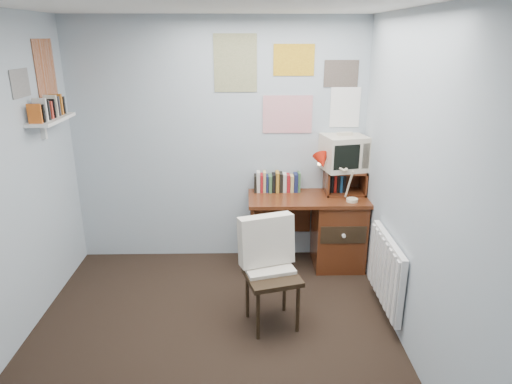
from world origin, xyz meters
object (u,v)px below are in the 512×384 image
desk_lamp (353,182)px  crt_tv (344,151)px  desk (333,229)px  radiator (386,271)px  wall_shelf (51,119)px  tv_riser (345,181)px  desk_chair (272,277)px

desk_lamp → crt_tv: crt_tv is taller
desk → radiator: bearing=-72.8°
wall_shelf → tv_riser: bearing=10.3°
desk_chair → radiator: desk_chair is taller
desk → crt_tv: 0.81m
desk_chair → radiator: (0.97, 0.13, -0.02)m
wall_shelf → desk_chair: bearing=-19.7°
radiator → wall_shelf: wall_shelf is taller
crt_tv → desk: bearing=-137.5°
desk_chair → desk_lamp: desk_lamp is taller
desk_lamp → tv_riser: size_ratio=1.03×
desk → desk_chair: desk_chair is taller
tv_riser → radiator: bearing=-80.7°
desk_chair → crt_tv: (0.78, 1.19, 0.76)m
tv_riser → desk_lamp: bearing=-84.0°
radiator → desk_lamp: bearing=100.4°
desk → crt_tv: (0.09, 0.13, 0.80)m
tv_riser → crt_tv: size_ratio=0.99×
desk_chair → crt_tv: size_ratio=2.19×
desk_lamp → radiator: bearing=-63.2°
tv_riser → wall_shelf: size_ratio=0.65×
desk_lamp → crt_tv: bearing=117.4°
tv_riser → wall_shelf: 2.83m
desk_chair → desk_lamp: bearing=32.2°
desk_lamp → wall_shelf: (-2.72, -0.23, 0.65)m
crt_tv → wall_shelf: size_ratio=0.65×
desk_lamp → tv_riser: bearing=112.4°
desk_lamp → wall_shelf: bearing=-158.7°
desk → tv_riser: bearing=43.0°
desk_chair → crt_tv: bearing=41.4°
crt_tv → radiator: (0.20, -1.06, -0.78)m
radiator → wall_shelf: (-2.86, 0.55, 1.20)m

